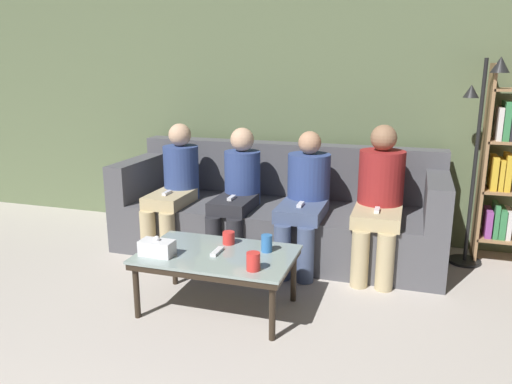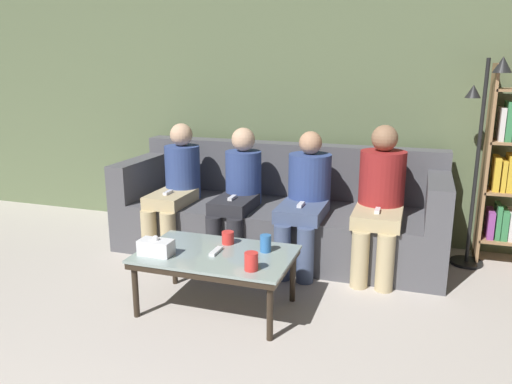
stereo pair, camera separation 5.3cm
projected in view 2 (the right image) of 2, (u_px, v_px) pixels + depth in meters
wall_back at (296, 98)px, 4.64m from camera, size 12.00×0.06×2.60m
couch at (279, 214)px, 4.39m from camera, size 2.78×0.95×0.91m
coffee_table at (216, 258)px, 3.28m from camera, size 1.01×0.64×0.40m
cup_near_left at (228, 238)px, 3.43m from camera, size 0.08×0.08×0.09m
cup_near_right at (251, 261)px, 2.98m from camera, size 0.08×0.08×0.11m
cup_far_center at (266, 243)px, 3.28m from camera, size 0.07×0.07×0.11m
tissue_box at (156, 247)px, 3.23m from camera, size 0.22×0.12×0.13m
game_remote at (216, 251)px, 3.27m from camera, size 0.04×0.15×0.02m
standing_lamp at (482, 142)px, 3.88m from camera, size 0.31×0.26×1.66m
seated_person_left_end at (177, 184)px, 4.37m from camera, size 0.31×0.70×1.10m
seated_person_mid_left at (239, 190)px, 4.19m from camera, size 0.31×0.68×1.09m
seated_person_mid_right at (306, 195)px, 4.01m from camera, size 0.35×0.74×1.08m
seated_person_right_end at (380, 195)px, 3.85m from camera, size 0.36×0.70×1.15m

